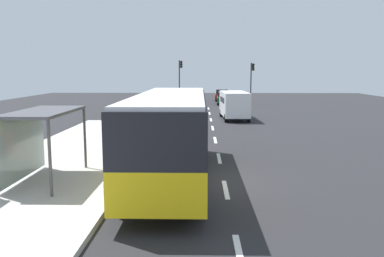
# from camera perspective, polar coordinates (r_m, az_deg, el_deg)

# --- Properties ---
(ground_plane) EXTENTS (56.00, 92.00, 0.04)m
(ground_plane) POSITION_cam_1_polar(r_m,az_deg,el_deg) (28.81, 2.43, 0.01)
(ground_plane) COLOR #262628
(sidewalk_platform) EXTENTS (6.20, 30.00, 0.18)m
(sidewalk_platform) POSITION_cam_1_polar(r_m,az_deg,el_deg) (17.94, -17.68, -5.03)
(sidewalk_platform) COLOR beige
(sidewalk_platform) RESTS_ON ground
(lane_stripe_seg_0) EXTENTS (0.16, 2.20, 0.01)m
(lane_stripe_seg_0) POSITION_cam_1_polar(r_m,az_deg,el_deg) (9.47, 6.70, -17.25)
(lane_stripe_seg_0) COLOR silver
(lane_stripe_seg_0) RESTS_ON ground
(lane_stripe_seg_1) EXTENTS (0.16, 2.20, 0.01)m
(lane_stripe_seg_1) POSITION_cam_1_polar(r_m,az_deg,el_deg) (14.13, 4.76, -8.54)
(lane_stripe_seg_1) COLOR silver
(lane_stripe_seg_1) RESTS_ON ground
(lane_stripe_seg_2) EXTENTS (0.16, 2.20, 0.01)m
(lane_stripe_seg_2) POSITION_cam_1_polar(r_m,az_deg,el_deg) (18.97, 3.83, -4.20)
(lane_stripe_seg_2) COLOR silver
(lane_stripe_seg_2) RESTS_ON ground
(lane_stripe_seg_3) EXTENTS (0.16, 2.20, 0.01)m
(lane_stripe_seg_3) POSITION_cam_1_polar(r_m,az_deg,el_deg) (23.88, 3.28, -1.64)
(lane_stripe_seg_3) COLOR silver
(lane_stripe_seg_3) RESTS_ON ground
(lane_stripe_seg_4) EXTENTS (0.16, 2.20, 0.01)m
(lane_stripe_seg_4) POSITION_cam_1_polar(r_m,az_deg,el_deg) (28.81, 2.93, 0.05)
(lane_stripe_seg_4) COLOR silver
(lane_stripe_seg_4) RESTS_ON ground
(lane_stripe_seg_5) EXTENTS (0.16, 2.20, 0.01)m
(lane_stripe_seg_5) POSITION_cam_1_polar(r_m,az_deg,el_deg) (33.77, 2.67, 1.25)
(lane_stripe_seg_5) COLOR silver
(lane_stripe_seg_5) RESTS_ON ground
(lane_stripe_seg_6) EXTENTS (0.16, 2.20, 0.01)m
(lane_stripe_seg_6) POSITION_cam_1_polar(r_m,az_deg,el_deg) (38.74, 2.49, 2.14)
(lane_stripe_seg_6) COLOR silver
(lane_stripe_seg_6) RESTS_ON ground
(lane_stripe_seg_7) EXTENTS (0.16, 2.20, 0.01)m
(lane_stripe_seg_7) POSITION_cam_1_polar(r_m,az_deg,el_deg) (43.71, 2.34, 2.83)
(lane_stripe_seg_7) COLOR silver
(lane_stripe_seg_7) RESTS_ON ground
(bus) EXTENTS (2.55, 11.01, 3.21)m
(bus) POSITION_cam_1_polar(r_m,az_deg,el_deg) (15.09, -2.94, -0.31)
(bus) COLOR yellow
(bus) RESTS_ON ground
(white_van) EXTENTS (2.23, 5.28, 2.30)m
(white_van) POSITION_cam_1_polar(r_m,az_deg,el_deg) (34.08, 5.96, 3.54)
(white_van) COLOR white
(white_van) RESTS_ON ground
(sedan_near) EXTENTS (1.95, 4.45, 1.52)m
(sedan_near) POSITION_cam_1_polar(r_m,az_deg,el_deg) (55.29, 4.24, 4.74)
(sedan_near) COLOR #A51919
(sedan_near) RESTS_ON ground
(sedan_far) EXTENTS (1.98, 4.47, 1.52)m
(sedan_far) POSITION_cam_1_polar(r_m,az_deg,el_deg) (49.17, 4.61, 4.32)
(sedan_far) COLOR #195933
(sedan_far) RESTS_ON ground
(recycling_bin_orange) EXTENTS (0.52, 0.52, 0.95)m
(recycling_bin_orange) POSITION_cam_1_polar(r_m,az_deg,el_deg) (16.90, -11.06, -3.63)
(recycling_bin_orange) COLOR orange
(recycling_bin_orange) RESTS_ON sidewalk_platform
(recycling_bin_yellow) EXTENTS (0.52, 0.52, 0.95)m
(recycling_bin_yellow) POSITION_cam_1_polar(r_m,az_deg,el_deg) (17.57, -10.58, -3.16)
(recycling_bin_yellow) COLOR yellow
(recycling_bin_yellow) RESTS_ON sidewalk_platform
(recycling_bin_blue) EXTENTS (0.52, 0.52, 0.95)m
(recycling_bin_blue) POSITION_cam_1_polar(r_m,az_deg,el_deg) (18.24, -10.13, -2.73)
(recycling_bin_blue) COLOR blue
(recycling_bin_blue) RESTS_ON sidewalk_platform
(recycling_bin_red) EXTENTS (0.52, 0.52, 0.95)m
(recycling_bin_red) POSITION_cam_1_polar(r_m,az_deg,el_deg) (18.91, -9.72, -2.34)
(recycling_bin_red) COLOR red
(recycling_bin_red) RESTS_ON sidewalk_platform
(traffic_light_near_side) EXTENTS (0.49, 0.28, 4.97)m
(traffic_light_near_side) POSITION_cam_1_polar(r_m,az_deg,el_deg) (49.15, 8.42, 7.19)
(traffic_light_near_side) COLOR #2D2D2D
(traffic_light_near_side) RESTS_ON ground
(traffic_light_far_side) EXTENTS (0.49, 0.28, 5.31)m
(traffic_light_far_side) POSITION_cam_1_polar(r_m,az_deg,el_deg) (49.63, -1.68, 7.52)
(traffic_light_far_side) COLOR #2D2D2D
(traffic_light_far_side) RESTS_ON ground
(bus_shelter) EXTENTS (1.80, 4.00, 2.50)m
(bus_shelter) POSITION_cam_1_polar(r_m,az_deg,el_deg) (15.26, -21.10, 0.21)
(bus_shelter) COLOR #4C4C51
(bus_shelter) RESTS_ON sidewalk_platform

